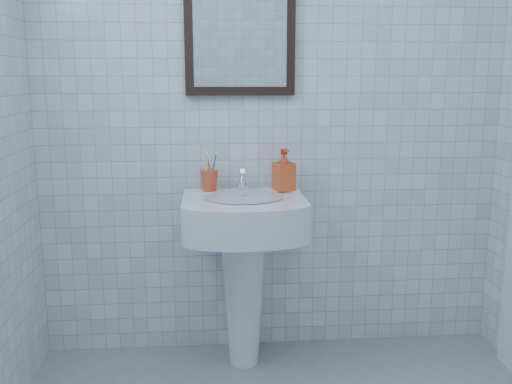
{
  "coord_description": "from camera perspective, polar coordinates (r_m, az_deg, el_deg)",
  "views": [
    {
      "loc": [
        -0.31,
        -1.47,
        1.33
      ],
      "look_at": [
        -0.11,
        0.86,
        0.85
      ],
      "focal_mm": 40.0,
      "sensor_mm": 36.0,
      "label": 1
    }
  ],
  "objects": [
    {
      "name": "soap_dispenser",
      "position": [
        2.61,
        2.8,
        2.23
      ],
      "size": [
        0.11,
        0.11,
        0.19
      ],
      "primitive_type": "imported",
      "rotation": [
        0.0,
        0.0,
        0.36
      ],
      "color": "#E73E16",
      "rests_on": "washbasin"
    },
    {
      "name": "wall_mirror",
      "position": [
        2.66,
        -1.62,
        16.3
      ],
      "size": [
        0.5,
        0.04,
        0.62
      ],
      "color": "black",
      "rests_on": "wall_back"
    },
    {
      "name": "washbasin",
      "position": [
        2.58,
        -1.25,
        -6.04
      ],
      "size": [
        0.53,
        0.39,
        0.82
      ],
      "color": "white",
      "rests_on": "ground"
    },
    {
      "name": "wall_back",
      "position": [
        2.69,
        1.73,
        9.86
      ],
      "size": [
        2.2,
        0.02,
        2.5
      ],
      "primitive_type": "cube",
      "color": "white",
      "rests_on": "ground"
    },
    {
      "name": "faucet",
      "position": [
        2.6,
        -1.41,
        1.04
      ],
      "size": [
        0.04,
        0.1,
        0.11
      ],
      "color": "white",
      "rests_on": "washbasin"
    },
    {
      "name": "toothbrush_cup",
      "position": [
        2.61,
        -4.69,
        1.16
      ],
      "size": [
        0.1,
        0.1,
        0.1
      ],
      "primitive_type": null,
      "rotation": [
        0.0,
        0.0,
        0.21
      ],
      "color": "#E1492C",
      "rests_on": "washbasin"
    }
  ]
}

